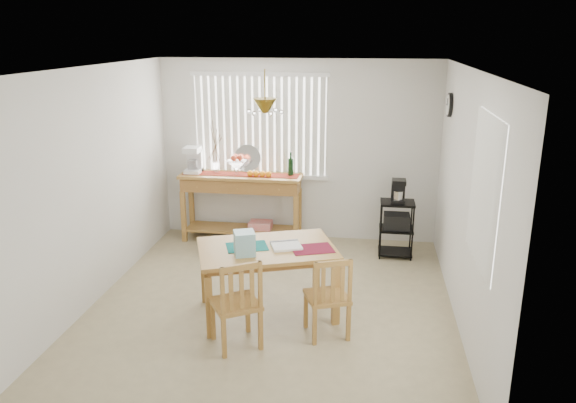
% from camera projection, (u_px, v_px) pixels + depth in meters
% --- Properties ---
extents(ground, '(4.00, 4.50, 0.01)m').
position_uv_depth(ground, '(272.00, 304.00, 6.33)').
color(ground, tan).
extents(room_shell, '(4.20, 4.70, 2.70)m').
position_uv_depth(room_shell, '(271.00, 157.00, 5.85)').
color(room_shell, silver).
rests_on(room_shell, ground).
extents(sideboard, '(1.75, 0.49, 0.99)m').
position_uv_depth(sideboard, '(242.00, 191.00, 8.10)').
color(sideboard, '#AD7C3A').
rests_on(sideboard, ground).
extents(sideboard_items, '(1.67, 0.42, 0.76)m').
position_uv_depth(sideboard_items, '(222.00, 163.00, 8.04)').
color(sideboard_items, maroon).
rests_on(sideboard_items, sideboard).
extents(wire_cart, '(0.45, 0.36, 0.77)m').
position_uv_depth(wire_cart, '(396.00, 224.00, 7.58)').
color(wire_cart, black).
rests_on(wire_cart, ground).
extents(cart_items, '(0.18, 0.22, 0.32)m').
position_uv_depth(cart_items, '(398.00, 191.00, 7.45)').
color(cart_items, black).
rests_on(cart_items, wire_cart).
extents(dining_table, '(1.65, 1.35, 0.76)m').
position_uv_depth(dining_table, '(267.00, 255.00, 5.95)').
color(dining_table, '#AD7C3A').
rests_on(dining_table, ground).
extents(table_items, '(1.20, 0.59, 0.24)m').
position_uv_depth(table_items, '(255.00, 244.00, 5.76)').
color(table_items, '#136D6B').
rests_on(table_items, dining_table).
extents(chair_left, '(0.59, 0.59, 0.92)m').
position_uv_depth(chair_left, '(237.00, 304.00, 5.35)').
color(chair_left, '#AD7C3A').
rests_on(chair_left, ground).
extents(chair_right, '(0.52, 0.52, 0.87)m').
position_uv_depth(chair_right, '(328.00, 297.00, 5.55)').
color(chair_right, '#AD7C3A').
rests_on(chair_right, ground).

